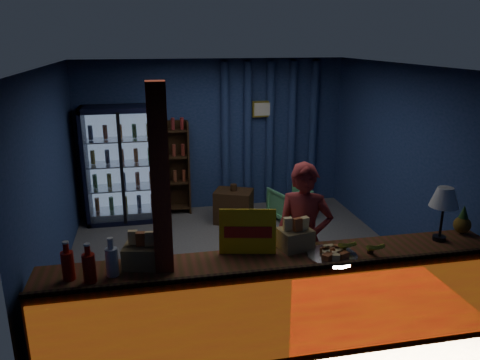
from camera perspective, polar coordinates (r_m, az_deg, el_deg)
The scene contains 19 objects.
ground at distance 6.52m, azimuth -0.22°, elevation -9.70°, with size 4.60×4.60×0.00m, color #515154.
room_walls at distance 5.99m, azimuth -0.24°, elevation 3.86°, with size 4.60×4.60×4.60m.
counter at distance 4.67m, azimuth 4.53°, elevation -14.74°, with size 4.40×0.57×0.99m.
support_post at distance 4.15m, azimuth -9.40°, elevation -6.34°, with size 0.16×0.16×2.60m, color maroon.
beverage_cooler at distance 7.90m, azimuth -14.12°, elevation 1.83°, with size 1.20×0.62×1.90m.
bottle_shelf at distance 8.07m, azimuth -7.99°, elevation 1.48°, with size 0.50×0.28×1.60m.
curtain_folds at distance 8.30m, azimuth 3.66°, elevation 5.63°, with size 1.74×0.14×2.50m.
framed_picture at distance 8.15m, azimuth 2.77°, elevation 8.63°, with size 0.36×0.04×0.28m.
shopkeeper at distance 5.13m, azimuth 7.71°, elevation -7.18°, with size 0.61×0.40×1.68m, color maroon.
green_chair at distance 7.91m, azimuth 6.05°, elevation -2.82°, with size 0.57×0.58×0.53m, color #5AB574.
side_table at distance 7.70m, azimuth -0.78°, elevation -3.21°, with size 0.72×0.63×0.65m.
yellow_sign at distance 4.46m, azimuth 0.93°, elevation -6.30°, with size 0.55×0.22×0.43m.
soda_bottles at distance 4.22m, azimuth -17.85°, elevation -9.69°, with size 0.47×0.19×0.35m.
snack_box_left at distance 4.34m, azimuth -11.89°, elevation -8.82°, with size 0.36×0.32×0.33m.
snack_box_centre at distance 4.61m, azimuth 6.73°, elevation -6.95°, with size 0.36×0.31×0.32m.
pastry_tray at distance 4.52m, azimuth 11.20°, elevation -8.91°, with size 0.47×0.47×0.08m.
banana_bunches at distance 4.63m, azimuth 14.26°, elevation -7.85°, with size 0.45×0.28×0.15m.
table_lamp at distance 5.06m, azimuth 23.65°, elevation -2.18°, with size 0.29×0.29×0.56m.
pineapple at distance 5.43m, azimuth 25.49°, elevation -4.67°, with size 0.18×0.18×0.31m.
Camera 1 is at (-1.14, -5.72, 2.92)m, focal length 35.00 mm.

